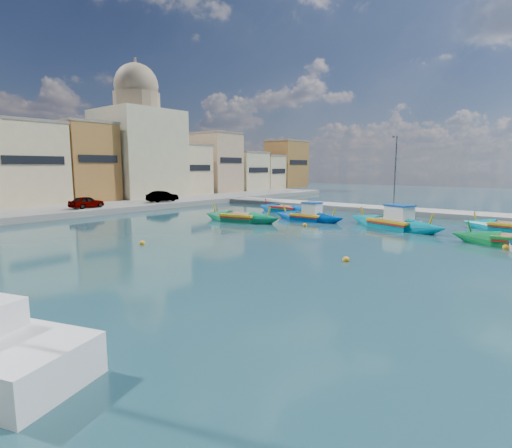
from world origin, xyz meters
TOP-DOWN VIEW (x-y plane):
  - ground at (0.00, 0.00)m, footprint 160.00×160.00m
  - east_quay at (18.00, 0.00)m, footprint 4.00×70.00m
  - north_quay at (0.00, 32.00)m, footprint 80.00×8.00m
  - north_townhouses at (6.68, 39.36)m, footprint 83.20×7.87m
  - church_block at (10.00, 40.00)m, footprint 10.00×10.00m
  - quay_street_lamp at (17.44, 6.00)m, footprint 1.18×0.16m
  - parked_cars at (-4.87, 30.50)m, footprint 29.80×2.42m
  - luzzu_turquoise_cabin at (7.13, 2.12)m, footprint 4.92×9.41m
  - luzzu_blue_cabin at (6.82, 9.82)m, footprint 1.89×7.33m
  - luzzu_cyan_mid at (11.07, 15.31)m, footprint 2.33×7.88m
  - luzzu_green at (2.42, 14.13)m, footprint 3.27×8.20m
  - luzzu_cyan_south at (11.38, -5.31)m, footprint 2.46×7.24m
  - mooring_buoys at (1.58, 5.80)m, footprint 23.37×23.68m

SIDE VIEW (x-z plane):
  - ground at x=0.00m, z-range 0.00..0.00m
  - mooring_buoys at x=1.58m, z-range -0.10..0.26m
  - luzzu_cyan_south at x=11.38m, z-range -0.87..1.34m
  - luzzu_cyan_mid at x=11.07m, z-range -0.91..1.39m
  - east_quay at x=18.00m, z-range 0.00..0.50m
  - luzzu_green at x=2.42m, z-range -0.99..1.53m
  - north_quay at x=0.00m, z-range 0.00..0.60m
  - luzzu_blue_cabin at x=6.82m, z-range -0.98..1.61m
  - luzzu_turquoise_cabin at x=7.13m, z-range -1.13..1.85m
  - parked_cars at x=-4.87m, z-range 0.55..1.87m
  - quay_street_lamp at x=17.44m, z-range 0.34..8.34m
  - north_townhouses at x=6.68m, z-range -0.10..10.09m
  - church_block at x=10.00m, z-range -1.14..17.96m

